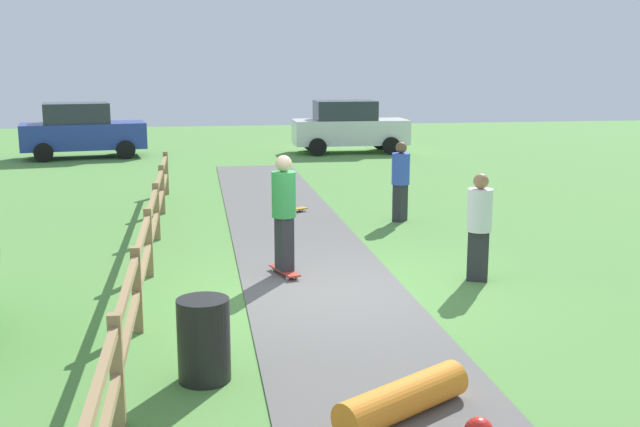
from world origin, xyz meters
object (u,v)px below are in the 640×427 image
object	(u,v)px
bystander_white	(479,222)
bystander_blue	(401,178)
skater_riding	(284,209)
parked_car_blue	(82,130)
trash_bin	(204,340)
skater_fallen	(409,401)
parked_car_white	(349,127)
skateboard_loose	(291,210)

from	to	relation	value
bystander_white	bystander_blue	world-z (taller)	bystander_blue
skater_riding	parked_car_blue	xyz separation A→B (m)	(-5.27, 16.26, -0.13)
trash_bin	bystander_blue	size ratio (longest dim) A/B	0.53
skater_fallen	bystander_blue	size ratio (longest dim) A/B	0.88
parked_car_white	bystander_blue	bearing A→B (deg)	-96.28
skater_riding	skater_fallen	bearing A→B (deg)	-83.54
bystander_white	parked_car_white	size ratio (longest dim) A/B	0.40
skateboard_loose	bystander_blue	size ratio (longest dim) A/B	0.47
bystander_white	bystander_blue	bearing A→B (deg)	90.13
parked_car_white	skater_riding	bearing A→B (deg)	-104.74
bystander_white	parked_car_white	xyz separation A→B (m)	(1.36, 16.99, 0.04)
trash_bin	bystander_white	bearing A→B (deg)	36.71
skater_fallen	parked_car_blue	world-z (taller)	parked_car_blue
trash_bin	parked_car_white	bearing A→B (deg)	74.51
bystander_blue	skater_fallen	bearing A→B (deg)	-104.53
skater_fallen	skateboard_loose	size ratio (longest dim) A/B	1.86
skater_riding	skateboard_loose	distance (m)	5.16
skateboard_loose	bystander_white	xyz separation A→B (m)	(2.20, -5.73, 0.83)
parked_car_white	bystander_white	bearing A→B (deg)	-94.57
trash_bin	parked_car_white	xyz separation A→B (m)	(5.58, 20.14, 0.51)
skateboard_loose	bystander_white	world-z (taller)	bystander_white
trash_bin	skateboard_loose	xyz separation A→B (m)	(2.03, 8.88, -0.36)
skater_fallen	parked_car_white	size ratio (longest dim) A/B	0.35
skater_fallen	bystander_white	world-z (taller)	bystander_white
skateboard_loose	trash_bin	bearing A→B (deg)	-102.86
bystander_white	skateboard_loose	bearing A→B (deg)	110.98
bystander_blue	parked_car_white	world-z (taller)	parked_car_white
skater_riding	bystander_blue	xyz separation A→B (m)	(2.91, 3.85, -0.16)
trash_bin	skater_riding	xyz separation A→B (m)	(1.30, 3.87, 0.64)
skateboard_loose	parked_car_blue	size ratio (longest dim) A/B	0.18
bystander_blue	parked_car_blue	xyz separation A→B (m)	(-8.18, 12.41, 0.03)
skateboard_loose	parked_car_white	bearing A→B (deg)	72.47
skater_riding	parked_car_white	distance (m)	16.82
skateboard_loose	skater_fallen	bearing A→B (deg)	-90.80
trash_bin	bystander_white	world-z (taller)	bystander_white
skateboard_loose	parked_car_white	distance (m)	11.84
bystander_blue	parked_car_blue	world-z (taller)	parked_car_blue
trash_bin	parked_car_blue	size ratio (longest dim) A/B	0.20
parked_car_white	parked_car_blue	bearing A→B (deg)	-179.94
skater_fallen	bystander_white	xyz separation A→B (m)	(2.34, 4.42, 0.72)
skater_fallen	bystander_blue	bearing A→B (deg)	75.47
skater_riding	bystander_white	xyz separation A→B (m)	(2.92, -0.72, -0.17)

